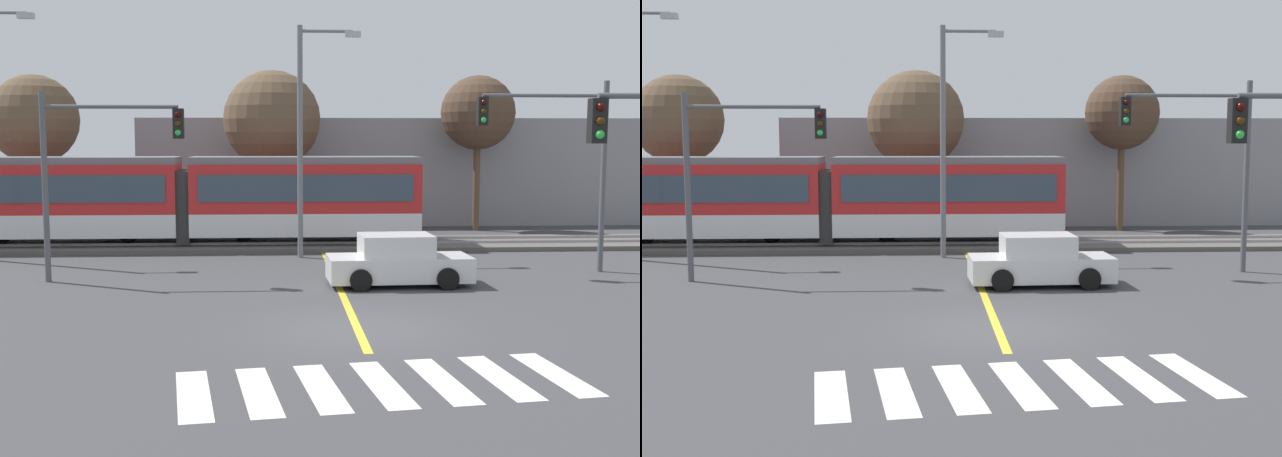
{
  "view_description": "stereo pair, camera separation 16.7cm",
  "coord_description": "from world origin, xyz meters",
  "views": [
    {
      "loc": [
        -1.9,
        -17.81,
        4.32
      ],
      "look_at": [
        -0.49,
        6.37,
        1.6
      ],
      "focal_mm": 45.0,
      "sensor_mm": 36.0,
      "label": 1
    },
    {
      "loc": [
        -1.73,
        -17.82,
        4.32
      ],
      "look_at": [
        -0.49,
        6.37,
        1.6
      ],
      "focal_mm": 45.0,
      "sensor_mm": 36.0,
      "label": 2
    }
  ],
  "objects": [
    {
      "name": "bare_tree_west",
      "position": [
        -1.95,
        18.61,
        5.17
      ],
      "size": [
        4.39,
        4.39,
        7.38
      ],
      "color": "brown",
      "rests_on": "ground"
    },
    {
      "name": "crosswalk_stripe_0",
      "position": [
        -3.27,
        -4.56,
        0.0
      ],
      "size": [
        0.92,
        2.85,
        0.01
      ],
      "primitive_type": "cube",
      "rotation": [
        0.0,
        0.0,
        0.13
      ],
      "color": "silver",
      "rests_on": "ground"
    },
    {
      "name": "traffic_light_mid_right",
      "position": [
        7.31,
        7.47,
        4.08
      ],
      "size": [
        4.25,
        0.38,
        6.16
      ],
      "color": "#515459",
      "rests_on": "ground"
    },
    {
      "name": "street_lamp_centre",
      "position": [
        -0.71,
        11.16,
        4.74
      ],
      "size": [
        2.27,
        0.28,
        8.32
      ],
      "color": "slate",
      "rests_on": "ground"
    },
    {
      "name": "rail_near",
      "position": [
        0.0,
        13.43,
        0.23
      ],
      "size": [
        120.0,
        0.08,
        0.1
      ],
      "primitive_type": "cube",
      "color": "#939399",
      "rests_on": "track_bed"
    },
    {
      "name": "track_bed",
      "position": [
        0.0,
        14.15,
        0.09
      ],
      "size": [
        120.0,
        4.0,
        0.18
      ],
      "primitive_type": "cube",
      "color": "#56514C",
      "rests_on": "ground"
    },
    {
      "name": "crosswalk_stripe_2",
      "position": [
        -1.09,
        -4.27,
        0.0
      ],
      "size": [
        0.92,
        2.85,
        0.01
      ],
      "primitive_type": "cube",
      "rotation": [
        0.0,
        0.0,
        0.13
      ],
      "color": "silver",
      "rests_on": "ground"
    },
    {
      "name": "traffic_light_mid_left",
      "position": [
        -7.24,
        6.59,
        3.81
      ],
      "size": [
        4.25,
        0.38,
        5.69
      ],
      "color": "#515459",
      "rests_on": "ground"
    },
    {
      "name": "crosswalk_stripe_6",
      "position": [
        3.27,
        -3.7,
        0.0
      ],
      "size": [
        0.92,
        2.85,
        0.01
      ],
      "primitive_type": "cube",
      "rotation": [
        0.0,
        0.0,
        0.13
      ],
      "color": "silver",
      "rests_on": "ground"
    },
    {
      "name": "crosswalk_stripe_1",
      "position": [
        -2.18,
        -4.41,
        0.0
      ],
      "size": [
        0.92,
        2.85,
        0.01
      ],
      "primitive_type": "cube",
      "rotation": [
        0.0,
        0.0,
        0.13
      ],
      "color": "silver",
      "rests_on": "ground"
    },
    {
      "name": "ground_plane",
      "position": [
        0.0,
        0.0,
        0.0
      ],
      "size": [
        200.0,
        200.0,
        0.0
      ],
      "primitive_type": "plane",
      "color": "#3D3D3F"
    },
    {
      "name": "rail_far",
      "position": [
        0.0,
        14.87,
        0.23
      ],
      "size": [
        120.0,
        0.08,
        0.1
      ],
      "primitive_type": "cube",
      "color": "#939399",
      "rests_on": "track_bed"
    },
    {
      "name": "bare_tree_far_west",
      "position": [
        -12.38,
        18.26,
        5.13
      ],
      "size": [
        3.93,
        3.93,
        7.12
      ],
      "color": "brown",
      "rests_on": "ground"
    },
    {
      "name": "crosswalk_stripe_5",
      "position": [
        2.18,
        -3.84,
        0.0
      ],
      "size": [
        0.92,
        2.85,
        0.01
      ],
      "primitive_type": "cube",
      "rotation": [
        0.0,
        0.0,
        0.13
      ],
      "color": "silver",
      "rests_on": "ground"
    },
    {
      "name": "light_rail_tram",
      "position": [
        -5.39,
        14.14,
        2.05
      ],
      "size": [
        18.5,
        2.64,
        3.43
      ],
      "color": "silver",
      "rests_on": "track_bed"
    },
    {
      "name": "crosswalk_stripe_4",
      "position": [
        1.09,
        -3.98,
        0.0
      ],
      "size": [
        0.92,
        2.85,
        0.01
      ],
      "primitive_type": "cube",
      "rotation": [
        0.0,
        0.0,
        0.13
      ],
      "color": "silver",
      "rests_on": "ground"
    },
    {
      "name": "bare_tree_east",
      "position": [
        7.65,
        19.41,
        5.49
      ],
      "size": [
        3.45,
        3.45,
        7.26
      ],
      "color": "brown",
      "rests_on": "ground"
    },
    {
      "name": "crosswalk_stripe_3",
      "position": [
        0.0,
        -4.13,
        0.0
      ],
      "size": [
        0.92,
        2.85,
        0.01
      ],
      "primitive_type": "cube",
      "rotation": [
        0.0,
        0.0,
        0.13
      ],
      "color": "silver",
      "rests_on": "ground"
    },
    {
      "name": "sedan_crossing",
      "position": [
        1.77,
        5.42,
        0.7
      ],
      "size": [
        4.26,
        2.03,
        1.52
      ],
      "color": "silver",
      "rests_on": "ground"
    },
    {
      "name": "building_backdrop_far",
      "position": [
        4.99,
        24.2,
        2.66
      ],
      "size": [
        27.01,
        6.0,
        5.32
      ],
      "primitive_type": "cube",
      "color": "gray",
      "rests_on": "ground"
    },
    {
      "name": "lane_centre_line",
      "position": [
        0.0,
        5.01,
        0.0
      ],
      "size": [
        0.2,
        14.28,
        0.01
      ],
      "primitive_type": "cube",
      "color": "gold",
      "rests_on": "ground"
    }
  ]
}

